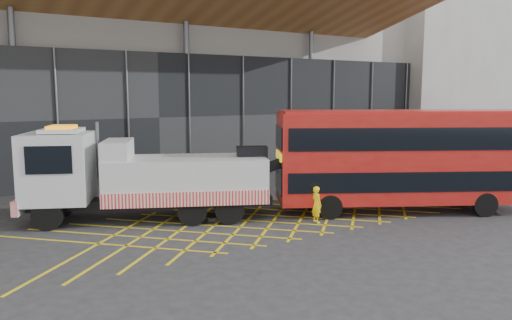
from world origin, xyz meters
TOP-DOWN VIEW (x-y plane):
  - ground_plane at (0.00, 0.00)m, footprint 120.00×120.00m
  - road_markings at (3.20, 0.00)m, footprint 23.16×7.16m
  - construction_building at (1.92, 18.40)m, footprint 55.00×23.97m
  - east_building at (32.00, 16.00)m, footprint 15.00×12.00m
  - recovery_truck at (-2.34, 2.55)m, footprint 11.77×6.91m
  - bus_towed at (8.66, -2.38)m, footprint 11.51×7.85m
  - bus_second at (24.05, 6.33)m, footprint 9.70×2.94m
  - worker at (3.99, -1.84)m, footprint 0.43×0.61m

SIDE VIEW (x-z plane):
  - ground_plane at x=0.00m, z-range 0.00..0.00m
  - road_markings at x=3.20m, z-range 0.00..0.01m
  - worker at x=3.99m, z-range 0.00..1.58m
  - recovery_truck at x=-2.34m, z-range -0.16..4.09m
  - bus_second at x=24.05m, z-range 0.21..4.10m
  - bus_towed at x=8.66m, z-range 0.26..5.00m
  - construction_building at x=1.92m, z-range -0.02..17.98m
  - east_building at x=32.00m, z-range 0.00..20.00m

